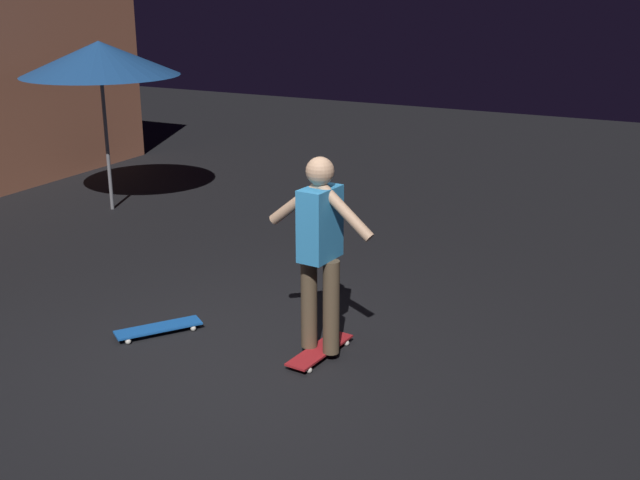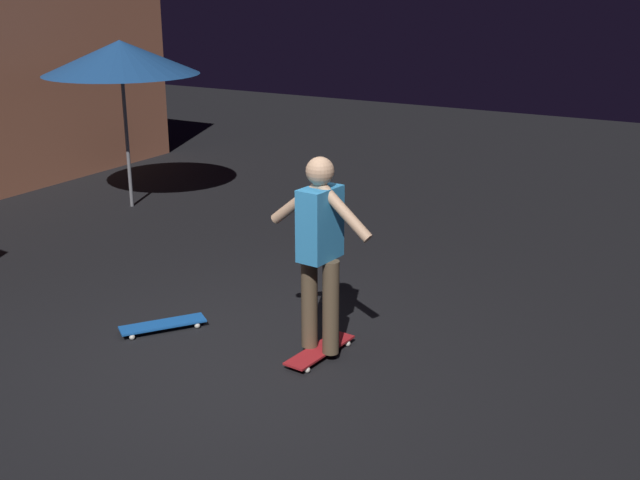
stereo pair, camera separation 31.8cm
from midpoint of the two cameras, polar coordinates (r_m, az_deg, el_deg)
The scene contains 5 objects.
ground_plane at distance 6.67m, azimuth -4.21°, elevation -9.04°, with size 28.00×28.00×0.00m, color black.
patio_umbrella at distance 11.09m, azimuth -13.45°, elevation 12.75°, with size 2.10×2.10×2.30m.
skateboard_ridden at distance 6.77m, azimuth 1.36°, elevation -8.02°, with size 0.80×0.28×0.07m.
skateboard_spare at distance 7.36m, azimuth -10.11°, elevation -6.08°, with size 0.75×0.62×0.07m.
skater at distance 6.40m, azimuth 1.42°, elevation -0.12°, with size 0.40×0.99×1.67m.
Camera 2 is at (-4.81, -3.49, 3.07)m, focal length 44.14 mm.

